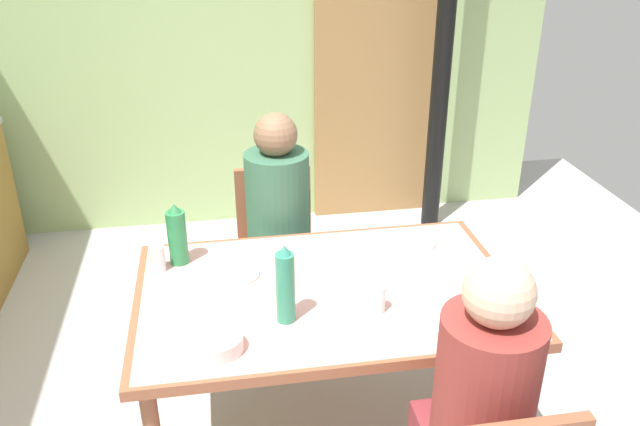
{
  "coord_description": "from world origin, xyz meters",
  "views": [
    {
      "loc": [
        -0.14,
        -2.07,
        2.08
      ],
      "look_at": [
        0.24,
        0.16,
        0.98
      ],
      "focal_mm": 36.59,
      "sensor_mm": 36.0,
      "label": 1
    }
  ],
  "objects_px": {
    "person_far_diner": "(278,204)",
    "water_bottle_green_near": "(177,236)",
    "dining_table": "(327,303)",
    "serving_bowl_center": "(217,343)",
    "person_near_diner": "(483,387)",
    "water_bottle_green_far": "(285,286)",
    "chair_far_diner": "(277,244)"
  },
  "relations": [
    {
      "from": "water_bottle_green_near",
      "to": "chair_far_diner",
      "type": "bearing_deg",
      "value": 49.2
    },
    {
      "from": "chair_far_diner",
      "to": "water_bottle_green_near",
      "type": "bearing_deg",
      "value": 49.2
    },
    {
      "from": "water_bottle_green_near",
      "to": "water_bottle_green_far",
      "type": "xyz_separation_m",
      "value": [
        0.38,
        -0.48,
        0.02
      ]
    },
    {
      "from": "person_near_diner",
      "to": "serving_bowl_center",
      "type": "distance_m",
      "value": 0.85
    },
    {
      "from": "person_far_diner",
      "to": "serving_bowl_center",
      "type": "distance_m",
      "value": 1.04
    },
    {
      "from": "serving_bowl_center",
      "to": "person_near_diner",
      "type": "bearing_deg",
      "value": -26.12
    },
    {
      "from": "water_bottle_green_near",
      "to": "water_bottle_green_far",
      "type": "distance_m",
      "value": 0.61
    },
    {
      "from": "chair_far_diner",
      "to": "water_bottle_green_far",
      "type": "bearing_deg",
      "value": 86.11
    },
    {
      "from": "chair_far_diner",
      "to": "serving_bowl_center",
      "type": "xyz_separation_m",
      "value": [
        -0.31,
        -1.13,
        0.26
      ]
    },
    {
      "from": "person_near_diner",
      "to": "person_far_diner",
      "type": "xyz_separation_m",
      "value": [
        -0.45,
        1.37,
        0.0
      ]
    },
    {
      "from": "chair_far_diner",
      "to": "person_near_diner",
      "type": "bearing_deg",
      "value": 106.82
    },
    {
      "from": "water_bottle_green_far",
      "to": "dining_table",
      "type": "bearing_deg",
      "value": 44.76
    },
    {
      "from": "water_bottle_green_far",
      "to": "serving_bowl_center",
      "type": "bearing_deg",
      "value": -151.47
    },
    {
      "from": "person_far_diner",
      "to": "water_bottle_green_near",
      "type": "xyz_separation_m",
      "value": [
        -0.45,
        -0.38,
        0.07
      ]
    },
    {
      "from": "water_bottle_green_near",
      "to": "dining_table",
      "type": "bearing_deg",
      "value": -28.29
    },
    {
      "from": "dining_table",
      "to": "person_near_diner",
      "type": "relative_size",
      "value": 1.88
    },
    {
      "from": "chair_far_diner",
      "to": "person_near_diner",
      "type": "height_order",
      "value": "person_near_diner"
    },
    {
      "from": "dining_table",
      "to": "serving_bowl_center",
      "type": "height_order",
      "value": "serving_bowl_center"
    },
    {
      "from": "person_near_diner",
      "to": "serving_bowl_center",
      "type": "xyz_separation_m",
      "value": [
        -0.77,
        0.38,
        -0.02
      ]
    },
    {
      "from": "chair_far_diner",
      "to": "person_near_diner",
      "type": "xyz_separation_m",
      "value": [
        0.45,
        -1.5,
        0.28
      ]
    },
    {
      "from": "water_bottle_green_near",
      "to": "serving_bowl_center",
      "type": "xyz_separation_m",
      "value": [
        0.14,
        -0.61,
        -0.1
      ]
    },
    {
      "from": "person_near_diner",
      "to": "water_bottle_green_far",
      "type": "xyz_separation_m",
      "value": [
        -0.52,
        0.51,
        0.09
      ]
    },
    {
      "from": "chair_far_diner",
      "to": "person_near_diner",
      "type": "relative_size",
      "value": 1.13
    },
    {
      "from": "person_near_diner",
      "to": "water_bottle_green_far",
      "type": "bearing_deg",
      "value": 135.77
    },
    {
      "from": "dining_table",
      "to": "water_bottle_green_far",
      "type": "xyz_separation_m",
      "value": [
        -0.18,
        -0.18,
        0.21
      ]
    },
    {
      "from": "person_far_diner",
      "to": "dining_table",
      "type": "bearing_deg",
      "value": 99.08
    },
    {
      "from": "chair_far_diner",
      "to": "water_bottle_green_near",
      "type": "height_order",
      "value": "water_bottle_green_near"
    },
    {
      "from": "person_far_diner",
      "to": "serving_bowl_center",
      "type": "height_order",
      "value": "person_far_diner"
    },
    {
      "from": "chair_far_diner",
      "to": "dining_table",
      "type": "bearing_deg",
      "value": 97.59
    },
    {
      "from": "chair_far_diner",
      "to": "person_far_diner",
      "type": "distance_m",
      "value": 0.31
    },
    {
      "from": "person_near_diner",
      "to": "chair_far_diner",
      "type": "bearing_deg",
      "value": 106.82
    },
    {
      "from": "dining_table",
      "to": "water_bottle_green_near",
      "type": "distance_m",
      "value": 0.66
    }
  ]
}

